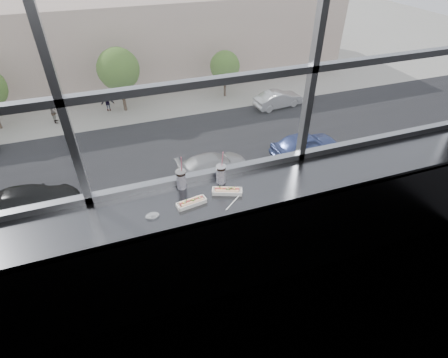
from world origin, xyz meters
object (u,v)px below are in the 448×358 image
object	(u,v)px
tree_right	(225,66)
car_near_e	(305,141)
hotdog_tray_left	(191,202)
wrapper	(152,216)
pedestrian_a	(54,110)
hotdog_tray_right	(227,191)
car_far_c	(278,96)
tree_center	(118,69)
car_near_d	(213,162)
soda_cup_left	(181,179)
soda_cup_right	(221,173)
pedestrian_b	(107,99)
loose_straw	(234,201)
car_near_b	(30,196)

from	to	relation	value
tree_right	car_near_e	bearing A→B (deg)	-81.25
hotdog_tray_left	wrapper	distance (m)	0.34
pedestrian_a	hotdog_tray_right	bearing A→B (deg)	-169.30
car_far_c	hotdog_tray_left	bearing A→B (deg)	143.01
car_far_c	tree_center	size ratio (longest dim) A/B	1.07
pedestrian_a	car_far_c	bearing A→B (deg)	-100.83
hotdog_tray_right	tree_center	size ratio (longest dim) A/B	0.05
car_near_e	car_near_d	xyz separation A→B (m)	(-6.97, 0.00, -0.21)
hotdog_tray_right	car_near_e	xyz separation A→B (m)	(11.92, 16.29, -10.91)
hotdog_tray_right	pedestrian_a	distance (m)	30.50
car_far_c	tree_center	bearing A→B (deg)	66.49
soda_cup_left	car_near_d	bearing A→B (deg)	71.75
soda_cup_left	soda_cup_right	size ratio (longest dim) A/B	1.00
pedestrian_b	tree_center	xyz separation A→B (m)	(1.44, -0.46, 2.71)
tree_right	soda_cup_left	bearing A→B (deg)	-110.37
car_far_c	car_near_d	world-z (taller)	car_far_c
loose_straw	hotdog_tray_right	bearing A→B (deg)	57.70
car_near_b	pedestrian_a	world-z (taller)	pedestrian_a
soda_cup_right	car_near_d	xyz separation A→B (m)	(4.95, 16.12, -11.20)
wrapper	car_near_e	xyz separation A→B (m)	(12.59, 16.37, -10.90)
car_near_d	pedestrian_b	world-z (taller)	pedestrian_b
wrapper	hotdog_tray_left	bearing A→B (deg)	6.67
car_near_b	tree_right	size ratio (longest dim) A/B	1.39
loose_straw	soda_cup_right	bearing A→B (deg)	53.53
pedestrian_a	loose_straw	bearing A→B (deg)	-169.32
car_near_d	car_near_e	bearing A→B (deg)	-94.28
car_near_d	soda_cup_left	bearing A→B (deg)	157.46
loose_straw	car_near_e	bearing A→B (deg)	15.12
soda_cup_left	tree_right	xyz separation A→B (m)	(10.42, 28.08, -9.22)
soda_cup_right	loose_straw	xyz separation A→B (m)	(0.01, -0.30, -0.09)
hotdog_tray_left	pedestrian_b	world-z (taller)	hotdog_tray_left
hotdog_tray_left	hotdog_tray_right	xyz separation A→B (m)	(0.33, 0.04, 0.00)
tree_center	car_near_b	bearing A→B (deg)	-119.25
soda_cup_right	hotdog_tray_right	bearing A→B (deg)	-90.74
loose_straw	pedestrian_a	size ratio (longest dim) A/B	0.12
car_near_e	pedestrian_b	distance (m)	17.90
soda_cup_left	car_near_b	bearing A→B (deg)	110.03
pedestrian_a	tree_right	size ratio (longest dim) A/B	0.48
car_far_c	tree_center	world-z (taller)	tree_center
soda_cup_right	tree_center	world-z (taller)	soda_cup_right
soda_cup_left	hotdog_tray_right	bearing A→B (deg)	-30.70
pedestrian_b	tree_right	size ratio (longest dim) A/B	0.48
soda_cup_left	hotdog_tray_left	bearing A→B (deg)	-85.29
tree_center	pedestrian_b	bearing A→B (deg)	162.25
hotdog_tray_left	tree_center	bearing A→B (deg)	79.41
loose_straw	car_near_d	bearing A→B (deg)	34.34
hotdog_tray_left	car_far_c	distance (m)	30.24
car_far_c	pedestrian_a	bearing A→B (deg)	72.37
hotdog_tray_right	soda_cup_left	bearing A→B (deg)	170.95
car_near_b	pedestrian_a	size ratio (longest dim) A/B	2.91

